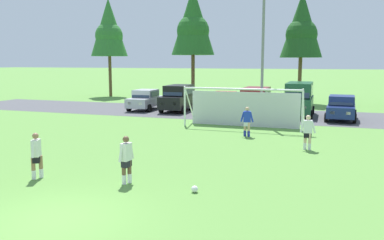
# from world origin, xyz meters

# --- Properties ---
(ground_plane) EXTENTS (400.00, 400.00, 0.00)m
(ground_plane) POSITION_xyz_m (0.00, 15.00, 0.00)
(ground_plane) COLOR #598C3D
(parking_lot_strip) EXTENTS (52.00, 8.40, 0.01)m
(parking_lot_strip) POSITION_xyz_m (0.00, 22.60, 0.00)
(parking_lot_strip) COLOR #4C4C51
(parking_lot_strip) RESTS_ON ground
(soccer_ball) EXTENTS (0.22, 0.22, 0.22)m
(soccer_ball) POSITION_xyz_m (2.71, 3.26, 0.11)
(soccer_ball) COLOR white
(soccer_ball) RESTS_ON ground
(soccer_goal) EXTENTS (7.44, 1.97, 2.57)m
(soccer_goal) POSITION_xyz_m (1.44, 16.50, 1.29)
(soccer_goal) COLOR white
(soccer_goal) RESTS_ON ground
(player_striker_near) EXTENTS (0.74, 0.29, 1.64)m
(player_striker_near) POSITION_xyz_m (5.69, 10.89, 0.82)
(player_striker_near) COLOR beige
(player_striker_near) RESTS_ON ground
(player_midfield_center) EXTENTS (0.37, 0.74, 1.64)m
(player_midfield_center) POSITION_xyz_m (-3.07, 2.90, 0.82)
(player_midfield_center) COLOR #936B4C
(player_midfield_center) RESTS_ON ground
(player_defender_far) EXTENTS (0.28, 0.73, 1.64)m
(player_defender_far) POSITION_xyz_m (0.22, 3.41, 0.82)
(player_defender_far) COLOR brown
(player_defender_far) RESTS_ON ground
(player_winger_left) EXTENTS (0.75, 0.33, 1.64)m
(player_winger_left) POSITION_xyz_m (2.32, 13.30, 0.82)
(player_winger_left) COLOR tan
(player_winger_left) RESTS_ON ground
(parked_car_slot_far_left) EXTENTS (2.17, 4.27, 1.72)m
(parked_car_slot_far_left) POSITION_xyz_m (-8.34, 22.56, 0.88)
(parked_car_slot_far_left) COLOR #B2B2BC
(parked_car_slot_far_left) RESTS_ON ground
(parked_car_slot_left) EXTENTS (2.24, 4.65, 2.16)m
(parked_car_slot_left) POSITION_xyz_m (-5.34, 22.66, 1.11)
(parked_car_slot_left) COLOR black
(parked_car_slot_left) RESTS_ON ground
(parked_car_slot_center_left) EXTENTS (2.17, 4.27, 1.72)m
(parked_car_slot_center_left) POSITION_xyz_m (-1.46, 22.25, 0.88)
(parked_car_slot_center_left) COLOR red
(parked_car_slot_center_left) RESTS_ON ground
(parked_car_slot_center) EXTENTS (2.18, 4.62, 2.16)m
(parked_car_slot_center) POSITION_xyz_m (1.27, 21.59, 1.11)
(parked_car_slot_center) COLOR maroon
(parked_car_slot_center) RESTS_ON ground
(parked_car_slot_center_right) EXTENTS (2.23, 4.82, 2.52)m
(parked_car_slot_center_right) POSITION_xyz_m (4.34, 23.04, 1.34)
(parked_car_slot_center_right) COLOR #194C2D
(parked_car_slot_center_right) RESTS_ON ground
(parked_car_slot_right) EXTENTS (2.18, 4.27, 1.72)m
(parked_car_slot_right) POSITION_xyz_m (7.35, 21.67, 0.88)
(parked_car_slot_right) COLOR navy
(parked_car_slot_right) RESTS_ON ground
(tree_left_edge) EXTENTS (4.24, 4.24, 11.32)m
(tree_left_edge) POSITION_xyz_m (-18.11, 33.36, 7.78)
(tree_left_edge) COLOR brown
(tree_left_edge) RESTS_ON ground
(tree_mid_left) EXTENTS (4.27, 4.27, 11.39)m
(tree_mid_left) POSITION_xyz_m (-6.56, 29.84, 7.84)
(tree_mid_left) COLOR brown
(tree_mid_left) RESTS_ON ground
(tree_center_back) EXTENTS (4.04, 4.04, 10.76)m
(tree_center_back) POSITION_xyz_m (3.61, 32.60, 7.40)
(tree_center_back) COLOR brown
(tree_center_back) RESTS_ON ground
(street_lamp) EXTENTS (2.00, 0.32, 8.46)m
(street_lamp) POSITION_xyz_m (2.40, 18.47, 4.37)
(street_lamp) COLOR slate
(street_lamp) RESTS_ON ground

